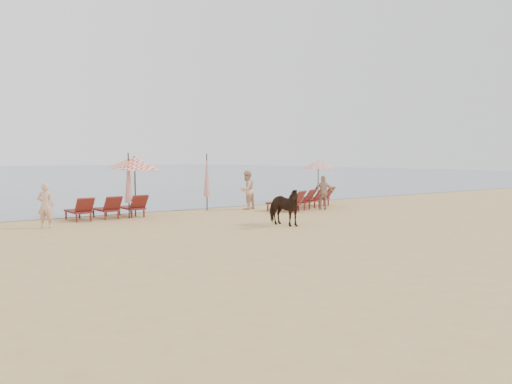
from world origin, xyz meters
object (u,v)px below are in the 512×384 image
lounger_cluster_left (108,208)px  beachgoer_left (46,205)px  umbrella_closed_left (129,178)px  umbrella_closed_right (207,175)px  beachgoer_right_b (323,193)px  umbrella_open_left_b (135,162)px  lounger_cluster_right (304,199)px  umbrella_open_right (318,165)px  beachgoer_right_a (247,190)px  cow (283,207)px

lounger_cluster_left → beachgoer_left: bearing=-156.0°
umbrella_closed_left → umbrella_closed_right: same height
umbrella_closed_right → beachgoer_right_b: size_ratio=1.64×
umbrella_open_left_b → umbrella_closed_left: umbrella_closed_left is taller
lounger_cluster_right → beachgoer_right_b: (0.40, -0.89, 0.35)m
umbrella_open_right → beachgoer_right_a: umbrella_open_right is taller
umbrella_open_left_b → cow: umbrella_open_left_b is taller
umbrella_open_left_b → umbrella_closed_right: 3.70m
umbrella_closed_left → beachgoer_left: (-3.31, -0.92, -0.82)m
lounger_cluster_right → lounger_cluster_left: bearing=147.0°
umbrella_closed_right → beachgoer_left: bearing=-166.0°
umbrella_closed_left → beachgoer_right_a: (5.78, 0.19, -0.69)m
lounger_cluster_left → beachgoer_right_a: (6.51, -0.20, 0.47)m
umbrella_open_left_b → lounger_cluster_right: bearing=2.6°
umbrella_open_left_b → umbrella_open_right: size_ratio=1.14×
umbrella_open_left_b → beachgoer_right_b: umbrella_open_left_b is taller
beachgoer_left → beachgoer_right_a: 9.17m
umbrella_open_left_b → beachgoer_right_a: (5.33, -0.28, -1.31)m
lounger_cluster_right → umbrella_open_right: 4.20m
umbrella_open_left_b → beachgoer_right_a: 5.50m
umbrella_closed_right → beachgoer_right_b: umbrella_closed_right is taller
umbrella_open_right → cow: 10.12m
lounger_cluster_right → umbrella_open_right: bearing=14.2°
umbrella_open_left_b → beachgoer_left: (-3.76, -1.39, -1.44)m
umbrella_closed_left → beachgoer_left: umbrella_closed_left is taller
cow → beachgoer_right_a: (2.11, 5.36, 0.24)m
lounger_cluster_right → beachgoer_right_b: 1.03m
beachgoer_right_a → beachgoer_right_b: size_ratio=1.14×
beachgoer_right_b → beachgoer_left: bearing=32.3°
umbrella_open_right → lounger_cluster_left: bearing=-169.7°
umbrella_open_left_b → umbrella_closed_right: bearing=20.8°
umbrella_open_right → beachgoer_right_b: umbrella_open_right is taller
umbrella_open_right → umbrella_closed_left: size_ratio=0.86×
lounger_cluster_left → umbrella_open_left_b: 2.14m
cow → beachgoer_right_a: bearing=59.3°
umbrella_open_right → cow: size_ratio=1.42×
umbrella_closed_left → umbrella_closed_right: size_ratio=1.00×
lounger_cluster_right → beachgoer_right_b: beachgoer_right_b is taller
beachgoer_right_a → umbrella_open_left_b: bearing=-20.2°
umbrella_open_left_b → umbrella_open_right: umbrella_open_left_b is taller
lounger_cluster_left → beachgoer_right_a: 6.53m
cow → beachgoer_right_b: bearing=23.8°
umbrella_closed_right → cow: size_ratio=1.64×
cow → beachgoer_right_b: beachgoer_right_b is taller
umbrella_open_right → beachgoer_left: size_ratio=1.45×
lounger_cluster_left → lounger_cluster_right: 9.07m
umbrella_open_right → umbrella_open_left_b: bearing=-169.6°
lounger_cluster_left → beachgoer_right_b: bearing=-16.9°
beachgoer_left → beachgoer_right_b: bearing=-150.9°
lounger_cluster_right → umbrella_open_left_b: size_ratio=1.72×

